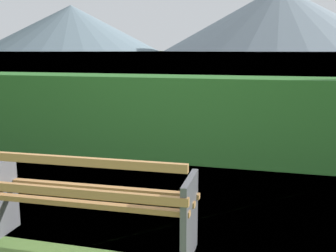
% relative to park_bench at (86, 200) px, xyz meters
% --- Properties ---
extents(ground_plane, '(1400.00, 1400.00, 0.00)m').
position_rel_park_bench_xyz_m(ground_plane, '(-0.00, 0.06, -0.43)').
color(ground_plane, '#567A38').
extents(water_surface, '(620.00, 620.00, 0.00)m').
position_rel_park_bench_xyz_m(water_surface, '(-0.00, 310.02, -0.43)').
color(water_surface, '#7A99A8').
rests_on(water_surface, ground_plane).
extents(park_bench, '(1.81, 0.61, 0.87)m').
position_rel_park_bench_xyz_m(park_bench, '(0.00, 0.00, 0.00)').
color(park_bench, '#A0703F').
rests_on(park_bench, ground_plane).
extents(hedge_row, '(11.23, 0.86, 1.26)m').
position_rel_park_bench_xyz_m(hedge_row, '(-0.00, 3.13, 0.20)').
color(hedge_row, '#2D6B28').
rests_on(hedge_row, ground_plane).
extents(distant_hills, '(869.25, 372.89, 86.11)m').
position_rel_park_bench_xyz_m(distant_hills, '(27.01, 568.47, 33.14)').
color(distant_hills, slate).
rests_on(distant_hills, ground_plane).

